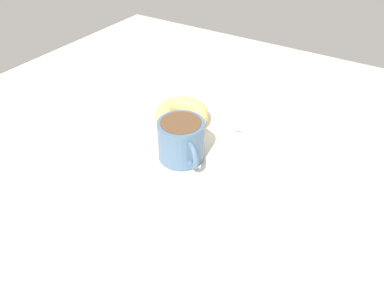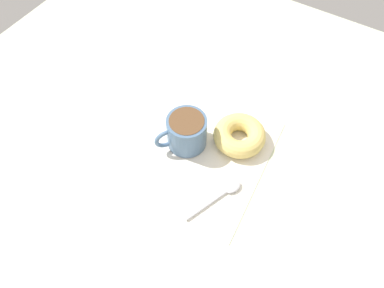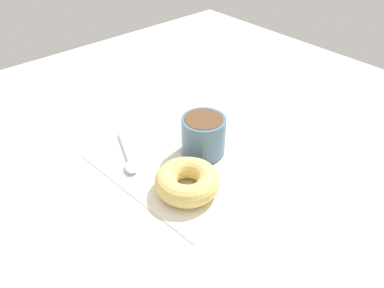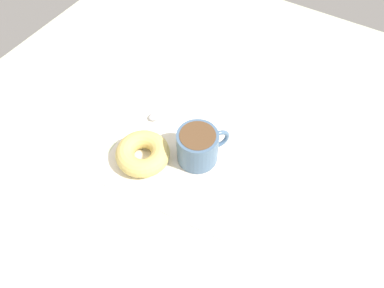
# 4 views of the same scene
# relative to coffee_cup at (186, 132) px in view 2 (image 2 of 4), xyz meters

# --- Properties ---
(ground_plane) EXTENTS (1.20, 1.20, 0.02)m
(ground_plane) POSITION_rel_coffee_cup_xyz_m (0.02, -0.01, -0.05)
(ground_plane) COLOR beige
(napkin) EXTENTS (0.33, 0.33, 0.00)m
(napkin) POSITION_rel_coffee_cup_xyz_m (0.01, 0.02, -0.04)
(napkin) COLOR white
(napkin) RESTS_ON ground_plane
(coffee_cup) EXTENTS (0.10, 0.09, 0.07)m
(coffee_cup) POSITION_rel_coffee_cup_xyz_m (0.00, 0.00, 0.00)
(coffee_cup) COLOR slate
(coffee_cup) RESTS_ON napkin
(donut) EXTENTS (0.11, 0.11, 0.04)m
(donut) POSITION_rel_coffee_cup_xyz_m (-0.06, 0.09, -0.02)
(donut) COLOR #E5C66B
(donut) RESTS_ON napkin
(spoon) EXTENTS (0.13, 0.06, 0.01)m
(spoon) POSITION_rel_coffee_cup_xyz_m (0.06, 0.13, -0.03)
(spoon) COLOR silver
(spoon) RESTS_ON napkin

